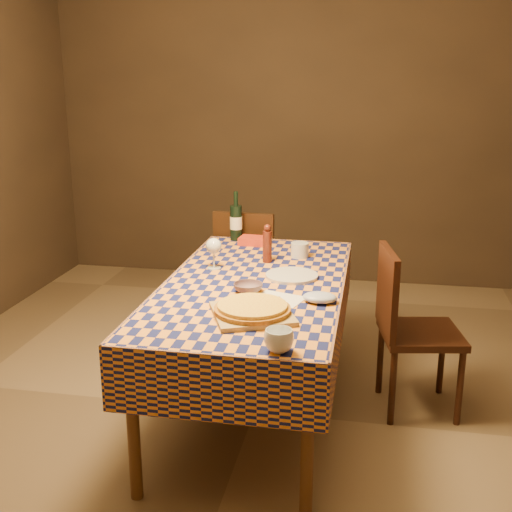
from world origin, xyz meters
name	(u,v)px	position (x,y,z in m)	size (l,w,h in m)	color
room	(254,173)	(0.00, 0.00, 1.35)	(5.00, 5.10, 2.70)	brown
dining_table	(254,296)	(0.00, 0.00, 0.69)	(0.94, 1.84, 0.77)	brown
cutting_board	(252,314)	(0.08, -0.48, 0.78)	(0.35, 0.35, 0.02)	#A1844C
pizza	(252,308)	(0.08, -0.48, 0.81)	(0.43, 0.43, 0.04)	#915918
pepper_mill	(267,244)	(0.00, 0.38, 0.88)	(0.06, 0.06, 0.23)	#461810
bowl	(248,288)	(0.00, -0.16, 0.79)	(0.15, 0.15, 0.05)	#664D56
wine_glass	(214,247)	(-0.27, 0.20, 0.90)	(0.09, 0.09, 0.18)	silver
wine_bottle	(236,222)	(-0.28, 0.86, 0.89)	(0.10, 0.10, 0.32)	black
deli_tub	(300,250)	(0.18, 0.52, 0.81)	(0.11, 0.11, 0.09)	#BABEC1
takeout_container	(255,241)	(-0.14, 0.76, 0.79)	(0.19, 0.13, 0.05)	red
white_plate	(292,276)	(0.18, 0.12, 0.78)	(0.29, 0.29, 0.02)	silver
tumbler	(279,341)	(0.26, -0.84, 0.82)	(0.12, 0.12, 0.09)	white
flour_patch	(279,299)	(0.17, -0.24, 0.77)	(0.23, 0.18, 0.00)	silver
flour_bag	(320,297)	(0.37, -0.24, 0.79)	(0.17, 0.12, 0.05)	#A8B5D7
chair_far	(248,266)	(-0.25, 1.08, 0.52)	(0.44, 0.45, 0.93)	black
chair_right	(407,322)	(0.81, 0.21, 0.52)	(0.50, 0.49, 0.93)	black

